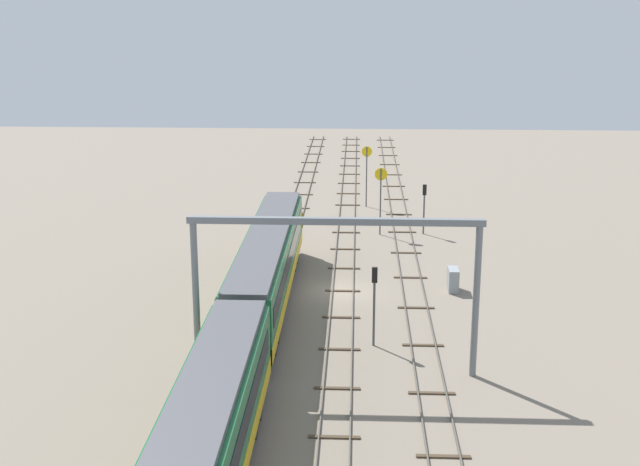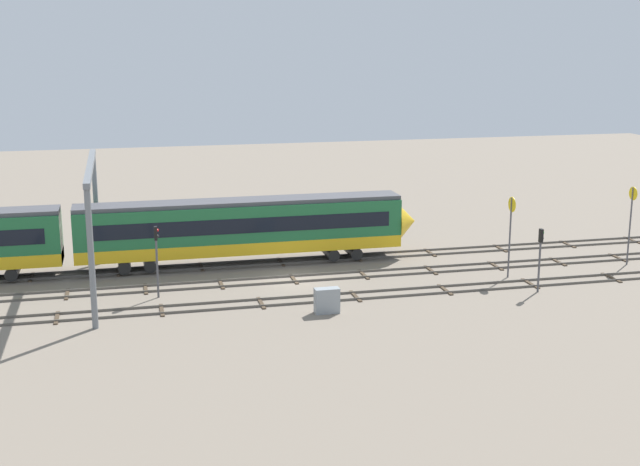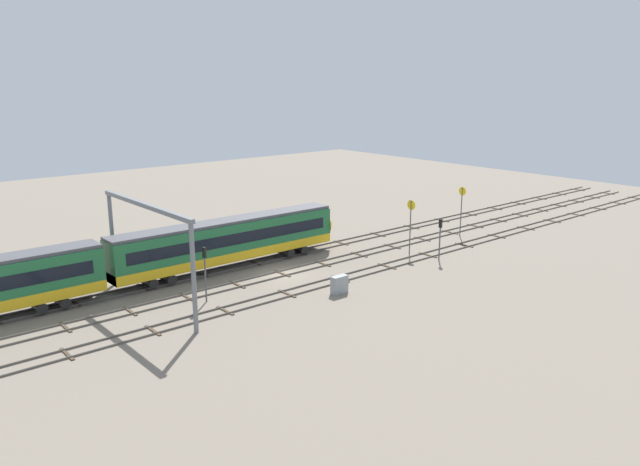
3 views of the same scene
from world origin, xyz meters
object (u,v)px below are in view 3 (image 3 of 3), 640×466
(signal_light_trackside_approach, at_px, (205,266))
(relay_cabinet, at_px, (339,285))
(overhead_gantry, at_px, (147,232))
(speed_sign_mid_trackside, at_px, (462,204))
(speed_sign_near_foreground, at_px, (411,218))
(signal_light_trackside_departure, at_px, (440,233))

(signal_light_trackside_approach, xyz_separation_m, relay_cabinet, (9.96, -5.63, -2.32))
(overhead_gantry, bearing_deg, signal_light_trackside_approach, -28.90)
(speed_sign_mid_trackside, height_order, signal_light_trackside_approach, speed_sign_mid_trackside)
(speed_sign_near_foreground, xyz_separation_m, relay_cabinet, (-14.41, -4.70, -3.07))
(speed_sign_near_foreground, xyz_separation_m, signal_light_trackside_departure, (0.37, -3.73, -1.01))
(speed_sign_near_foreground, height_order, signal_light_trackside_approach, speed_sign_near_foreground)
(overhead_gantry, xyz_separation_m, speed_sign_mid_trackside, (38.48, -1.99, -2.44))
(overhead_gantry, height_order, speed_sign_mid_trackside, overhead_gantry)
(overhead_gantry, xyz_separation_m, signal_light_trackside_departure, (28.64, -6.82, -3.46))
(overhead_gantry, distance_m, speed_sign_near_foreground, 28.55)
(speed_sign_near_foreground, xyz_separation_m, speed_sign_mid_trackside, (10.21, 1.10, 0.01))
(overhead_gantry, relative_size, speed_sign_near_foreground, 2.65)
(relay_cabinet, bearing_deg, speed_sign_mid_trackside, 13.25)
(speed_sign_near_foreground, bearing_deg, signal_light_trackside_approach, 177.80)
(speed_sign_near_foreground, distance_m, signal_light_trackside_approach, 24.40)
(relay_cabinet, bearing_deg, signal_light_trackside_departure, 3.74)
(speed_sign_mid_trackside, bearing_deg, speed_sign_near_foreground, -173.84)
(overhead_gantry, distance_m, relay_cabinet, 16.83)
(speed_sign_near_foreground, xyz_separation_m, signal_light_trackside_approach, (-24.37, 0.94, -0.75))
(speed_sign_near_foreground, bearing_deg, signal_light_trackside_departure, -84.32)
(signal_light_trackside_approach, height_order, relay_cabinet, signal_light_trackside_approach)
(relay_cabinet, bearing_deg, speed_sign_near_foreground, 18.05)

